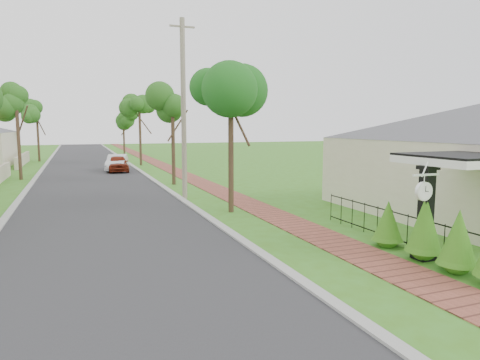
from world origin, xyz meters
TOP-DOWN VIEW (x-y plane):
  - ground at (0.00, 0.00)m, footprint 160.00×160.00m
  - road at (-3.00, 20.00)m, footprint 7.00×120.00m
  - kerb_right at (0.65, 20.00)m, footprint 0.30×120.00m
  - kerb_left at (-6.65, 20.00)m, footprint 0.30×120.00m
  - sidewalk at (3.25, 20.00)m, footprint 1.50×120.00m
  - porch_post at (4.55, -1.00)m, footprint 0.48×0.48m
  - picket_fence at (4.90, -0.00)m, footprint 0.03×8.02m
  - street_trees at (-2.87, 26.84)m, footprint 10.70×37.65m
  - hedge_row at (4.45, -1.63)m, footprint 0.84×4.29m
  - parked_car_red at (-1.00, 24.87)m, footprint 1.63×3.81m
  - parked_car_white at (-1.00, 25.35)m, footprint 2.15×4.13m
  - near_tree at (1.90, 6.82)m, footprint 2.36×2.36m
  - utility_pole at (0.90, 10.73)m, footprint 1.20×0.24m
  - station_clock at (4.05, -1.40)m, footprint 0.80×0.13m

SIDE VIEW (x-z plane):
  - ground at x=0.00m, z-range 0.00..0.00m
  - road at x=-3.00m, z-range -0.01..0.01m
  - kerb_right at x=0.65m, z-range -0.05..0.05m
  - kerb_left at x=-6.65m, z-range -0.05..0.05m
  - sidewalk at x=3.25m, z-range -0.01..0.01m
  - picket_fence at x=4.90m, z-range 0.03..1.03m
  - parked_car_red at x=-1.00m, z-range 0.00..1.28m
  - parked_car_white at x=-1.00m, z-range 0.00..1.30m
  - hedge_row at x=4.45m, z-range -0.16..1.79m
  - porch_post at x=4.55m, z-range -0.14..2.38m
  - station_clock at x=4.05m, z-range 1.61..2.29m
  - utility_pole at x=0.90m, z-range 0.06..8.63m
  - street_trees at x=-2.87m, z-range 1.59..7.48m
  - near_tree at x=1.90m, z-range 1.81..7.87m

